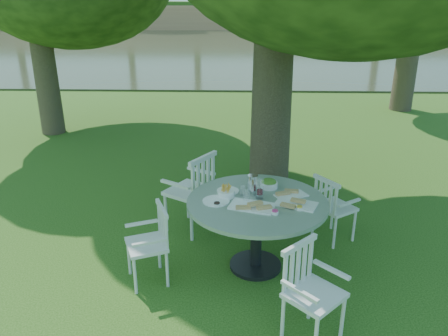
# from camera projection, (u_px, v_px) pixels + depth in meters

# --- Properties ---
(ground) EXTENTS (140.00, 140.00, 0.00)m
(ground) POSITION_uv_depth(u_px,v_px,m) (223.00, 239.00, 5.32)
(ground) COLOR #193E0C
(ground) RESTS_ON ground
(table) EXTENTS (1.45, 1.45, 0.79)m
(table) POSITION_uv_depth(u_px,v_px,m) (257.00, 213.00, 4.54)
(table) COLOR black
(table) RESTS_ON ground
(chair_ne) EXTENTS (0.55, 0.56, 0.81)m
(chair_ne) POSITION_uv_depth(u_px,v_px,m) (330.00, 204.00, 5.12)
(chair_ne) COLOR silver
(chair_ne) RESTS_ON ground
(chair_nw) EXTENTS (0.68, 0.69, 1.01)m
(chair_nw) POSITION_uv_depth(u_px,v_px,m) (196.00, 187.00, 5.30)
(chair_nw) COLOR silver
(chair_nw) RESTS_ON ground
(chair_sw) EXTENTS (0.51, 0.53, 0.81)m
(chair_sw) POSITION_uv_depth(u_px,v_px,m) (154.00, 238.00, 4.40)
(chair_sw) COLOR silver
(chair_sw) RESTS_ON ground
(chair_se) EXTENTS (0.59, 0.59, 0.86)m
(chair_se) POSITION_uv_depth(u_px,v_px,m) (307.00, 284.00, 3.64)
(chair_se) COLOR silver
(chair_se) RESTS_ON ground
(tableware) EXTENTS (1.18, 0.77, 0.22)m
(tableware) POSITION_uv_depth(u_px,v_px,m) (255.00, 194.00, 4.54)
(tableware) COLOR white
(tableware) RESTS_ON table
(river) EXTENTS (100.00, 28.00, 0.12)m
(river) POSITION_uv_depth(u_px,v_px,m) (237.00, 47.00, 26.75)
(river) COLOR #2E341E
(river) RESTS_ON ground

